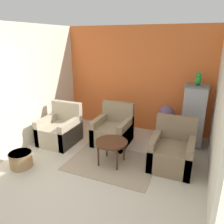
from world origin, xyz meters
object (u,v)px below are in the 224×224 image
coffee_table (111,144)px  armchair_middle (113,131)px  armchair_left (60,130)px  birdcage (194,116)px  parrot (198,79)px  potted_plant (166,116)px  wicker_basket (21,159)px  armchair_right (172,152)px

coffee_table → armchair_middle: 0.93m
armchair_left → birdcage: bearing=20.9°
armchair_left → parrot: bearing=20.9°
coffee_table → parrot: parrot is taller
potted_plant → wicker_basket: 3.38m
armchair_left → armchair_right: size_ratio=1.00×
coffee_table → wicker_basket: bearing=-153.0°
birdcage → wicker_basket: birdcage is taller
armchair_middle → birdcage: size_ratio=0.65×
coffee_table → armchair_left: size_ratio=0.67×
armchair_middle → parrot: size_ratio=3.15×
armchair_right → armchair_middle: (-1.44, 0.47, 0.00)m
coffee_table → birdcage: bearing=47.2°
armchair_left → potted_plant: armchair_left is taller
armchair_right → armchair_middle: 1.51m
birdcage → wicker_basket: (-2.94, -2.28, -0.55)m
armchair_left → birdcage: (2.87, 1.09, 0.42)m
birdcage → wicker_basket: 3.76m
armchair_left → armchair_middle: (1.16, 0.47, 0.00)m
parrot → potted_plant: 1.18m
coffee_table → armchair_left: (-1.49, 0.39, -0.14)m
potted_plant → wicker_basket: potted_plant is taller
armchair_right → birdcage: bearing=76.1°
armchair_middle → parrot: bearing=20.2°
armchair_right → parrot: 1.69m
armchair_left → parrot: (2.87, 1.10, 1.25)m
armchair_middle → birdcage: (1.71, 0.63, 0.42)m
armchair_middle → coffee_table: bearing=-69.0°
armchair_right → armchair_middle: bearing=161.7°
armchair_left → wicker_basket: bearing=-93.5°
coffee_table → armchair_right: bearing=19.2°
parrot → wicker_basket: size_ratio=0.66×
coffee_table → wicker_basket: (-1.56, -0.80, -0.27)m
armchair_right → wicker_basket: bearing=-156.1°
armchair_left → wicker_basket: 1.20m
wicker_basket → armchair_right: bearing=23.9°
armchair_middle → wicker_basket: armchair_middle is taller
armchair_left → potted_plant: size_ratio=1.11×
potted_plant → armchair_right: bearing=-73.9°
armchair_right → armchair_middle: size_ratio=1.00×
armchair_middle → potted_plant: 1.35m
armchair_left → armchair_right: (2.60, -0.01, 0.00)m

